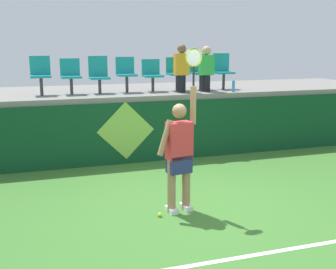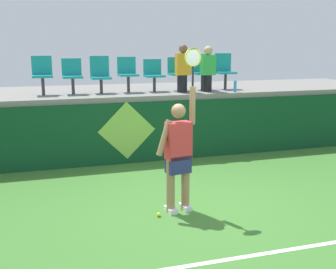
{
  "view_description": "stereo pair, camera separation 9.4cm",
  "coord_description": "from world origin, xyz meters",
  "px_view_note": "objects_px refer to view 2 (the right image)",
  "views": [
    {
      "loc": [
        -2.35,
        -5.83,
        2.57
      ],
      "look_at": [
        -0.15,
        1.05,
        1.01
      ],
      "focal_mm": 44.53,
      "sensor_mm": 36.0,
      "label": 1
    },
    {
      "loc": [
        -2.26,
        -5.86,
        2.57
      ],
      "look_at": [
        -0.15,
        1.05,
        1.01
      ],
      "focal_mm": 44.53,
      "sensor_mm": 36.0,
      "label": 2
    }
  ],
  "objects_px": {
    "stadium_chair_1": "(72,74)",
    "spectator_0": "(183,67)",
    "tennis_ball": "(159,215)",
    "water_bottle": "(235,86)",
    "stadium_chair_6": "(201,70)",
    "spectator_1": "(208,68)",
    "stadium_chair_4": "(154,73)",
    "stadium_chair_5": "(178,72)",
    "stadium_chair_0": "(42,73)",
    "stadium_chair_7": "(224,69)",
    "stadium_chair_3": "(128,72)",
    "stadium_chair_2": "(100,74)",
    "tennis_player": "(179,152)"
  },
  "relations": [
    {
      "from": "stadium_chair_1",
      "to": "spectator_0",
      "type": "bearing_deg",
      "value": -8.94
    },
    {
      "from": "tennis_ball",
      "to": "water_bottle",
      "type": "bearing_deg",
      "value": 49.3
    },
    {
      "from": "tennis_ball",
      "to": "stadium_chair_6",
      "type": "xyz_separation_m",
      "value": [
        2.22,
        3.97,
        1.93
      ]
    },
    {
      "from": "stadium_chair_1",
      "to": "spectator_1",
      "type": "relative_size",
      "value": 0.75
    },
    {
      "from": "water_bottle",
      "to": "stadium_chair_1",
      "type": "xyz_separation_m",
      "value": [
        -3.72,
        0.69,
        0.32
      ]
    },
    {
      "from": "tennis_ball",
      "to": "stadium_chair_4",
      "type": "height_order",
      "value": "stadium_chair_4"
    },
    {
      "from": "tennis_ball",
      "to": "stadium_chair_5",
      "type": "xyz_separation_m",
      "value": [
        1.61,
        3.96,
        1.9
      ]
    },
    {
      "from": "stadium_chair_5",
      "to": "spectator_0",
      "type": "bearing_deg",
      "value": -90.0
    },
    {
      "from": "stadium_chair_0",
      "to": "stadium_chair_6",
      "type": "height_order",
      "value": "stadium_chair_6"
    },
    {
      "from": "water_bottle",
      "to": "spectator_0",
      "type": "height_order",
      "value": "spectator_0"
    },
    {
      "from": "stadium_chair_7",
      "to": "stadium_chair_1",
      "type": "bearing_deg",
      "value": -179.89
    },
    {
      "from": "stadium_chair_0",
      "to": "spectator_1",
      "type": "bearing_deg",
      "value": -6.35
    },
    {
      "from": "stadium_chair_0",
      "to": "stadium_chair_3",
      "type": "relative_size",
      "value": 1.05
    },
    {
      "from": "stadium_chair_1",
      "to": "stadium_chair_3",
      "type": "xyz_separation_m",
      "value": [
        1.27,
        0.0,
        0.02
      ]
    },
    {
      "from": "stadium_chair_3",
      "to": "spectator_1",
      "type": "relative_size",
      "value": 0.77
    },
    {
      "from": "stadium_chair_2",
      "to": "stadium_chair_7",
      "type": "bearing_deg",
      "value": -0.05
    },
    {
      "from": "water_bottle",
      "to": "stadium_chair_0",
      "type": "bearing_deg",
      "value": 170.98
    },
    {
      "from": "stadium_chair_7",
      "to": "spectator_0",
      "type": "relative_size",
      "value": 0.8
    },
    {
      "from": "stadium_chair_0",
      "to": "stadium_chair_2",
      "type": "distance_m",
      "value": 1.28
    },
    {
      "from": "stadium_chair_6",
      "to": "stadium_chair_7",
      "type": "xyz_separation_m",
      "value": [
        0.62,
        0.0,
        0.01
      ]
    },
    {
      "from": "tennis_ball",
      "to": "stadium_chair_6",
      "type": "distance_m",
      "value": 4.94
    },
    {
      "from": "stadium_chair_0",
      "to": "stadium_chair_4",
      "type": "height_order",
      "value": "stadium_chair_0"
    },
    {
      "from": "tennis_ball",
      "to": "stadium_chair_2",
      "type": "xyz_separation_m",
      "value": [
        -0.27,
        3.97,
        1.89
      ]
    },
    {
      "from": "stadium_chair_1",
      "to": "stadium_chair_2",
      "type": "relative_size",
      "value": 0.94
    },
    {
      "from": "tennis_ball",
      "to": "stadium_chair_3",
      "type": "bearing_deg",
      "value": 84.74
    },
    {
      "from": "tennis_ball",
      "to": "spectator_1",
      "type": "xyz_separation_m",
      "value": [
        2.22,
        3.55,
        2.0
      ]
    },
    {
      "from": "tennis_ball",
      "to": "water_bottle",
      "type": "height_order",
      "value": "water_bottle"
    },
    {
      "from": "stadium_chair_3",
      "to": "stadium_chair_1",
      "type": "bearing_deg",
      "value": -179.98
    },
    {
      "from": "stadium_chair_2",
      "to": "stadium_chair_3",
      "type": "relative_size",
      "value": 1.03
    },
    {
      "from": "stadium_chair_3",
      "to": "stadium_chair_7",
      "type": "height_order",
      "value": "stadium_chair_7"
    },
    {
      "from": "tennis_player",
      "to": "tennis_ball",
      "type": "height_order",
      "value": "tennis_player"
    },
    {
      "from": "water_bottle",
      "to": "spectator_0",
      "type": "xyz_separation_m",
      "value": [
        -1.21,
        0.3,
        0.45
      ]
    },
    {
      "from": "tennis_ball",
      "to": "stadium_chair_3",
      "type": "relative_size",
      "value": 0.08
    },
    {
      "from": "stadium_chair_6",
      "to": "water_bottle",
      "type": "bearing_deg",
      "value": -49.56
    },
    {
      "from": "stadium_chair_0",
      "to": "stadium_chair_2",
      "type": "xyz_separation_m",
      "value": [
        1.28,
        0.01,
        -0.04
      ]
    },
    {
      "from": "stadium_chair_1",
      "to": "stadium_chair_2",
      "type": "xyz_separation_m",
      "value": [
        0.64,
        0.01,
        -0.0
      ]
    },
    {
      "from": "stadium_chair_1",
      "to": "stadium_chair_5",
      "type": "height_order",
      "value": "stadium_chair_5"
    },
    {
      "from": "tennis_ball",
      "to": "stadium_chair_0",
      "type": "relative_size",
      "value": 0.08
    },
    {
      "from": "stadium_chair_3",
      "to": "spectator_1",
      "type": "bearing_deg",
      "value": -12.66
    },
    {
      "from": "stadium_chair_4",
      "to": "stadium_chair_7",
      "type": "bearing_deg",
      "value": 0.28
    },
    {
      "from": "water_bottle",
      "to": "stadium_chair_3",
      "type": "height_order",
      "value": "stadium_chair_3"
    },
    {
      "from": "stadium_chair_7",
      "to": "spectator_1",
      "type": "xyz_separation_m",
      "value": [
        -0.62,
        -0.42,
        0.07
      ]
    },
    {
      "from": "tennis_player",
      "to": "stadium_chair_5",
      "type": "relative_size",
      "value": 3.15
    },
    {
      "from": "stadium_chair_3",
      "to": "stadium_chair_7",
      "type": "bearing_deg",
      "value": 0.16
    },
    {
      "from": "spectator_0",
      "to": "stadium_chair_2",
      "type": "bearing_deg",
      "value": 167.82
    },
    {
      "from": "tennis_player",
      "to": "stadium_chair_6",
      "type": "height_order",
      "value": "tennis_player"
    },
    {
      "from": "stadium_chair_2",
      "to": "tennis_ball",
      "type": "bearing_deg",
      "value": -86.1
    },
    {
      "from": "stadium_chair_5",
      "to": "water_bottle",
      "type": "bearing_deg",
      "value": -29.65
    },
    {
      "from": "stadium_chair_0",
      "to": "spectator_0",
      "type": "bearing_deg",
      "value": -7.18
    },
    {
      "from": "stadium_chair_1",
      "to": "stadium_chair_6",
      "type": "height_order",
      "value": "stadium_chair_6"
    }
  ]
}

